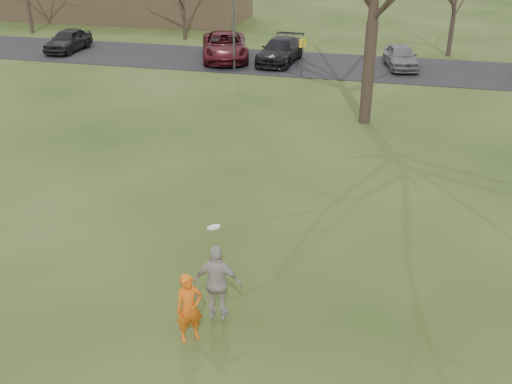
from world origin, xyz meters
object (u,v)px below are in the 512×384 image
player_defender (189,308)px  car_4 (401,57)px  car_3 (280,51)px  catching_play (218,283)px  car_0 (68,40)px  car_2 (225,46)px

player_defender → car_4: size_ratio=0.40×
car_3 → catching_play: (3.93, -24.55, 0.28)m
car_0 → car_4: size_ratio=1.06×
catching_play → car_0: bearing=126.3°
car_3 → car_4: (7.00, 0.33, -0.05)m
car_2 → car_4: size_ratio=1.48×
player_defender → car_3: (-3.52, 25.22, -0.03)m
player_defender → catching_play: (0.41, 0.67, 0.25)m
car_4 → catching_play: 25.07m
car_2 → car_4: bearing=-16.9°
catching_play → car_3: bearing=99.1°
player_defender → car_2: car_2 is taller
player_defender → car_2: bearing=67.9°
player_defender → car_0: 30.48m
car_2 → catching_play: size_ratio=2.49×
player_defender → car_3: player_defender is taller
player_defender → car_3: size_ratio=0.32×
player_defender → car_2: 26.13m
car_2 → car_3: size_ratio=1.18×
car_0 → car_2: size_ratio=0.72×
car_4 → car_0: bearing=168.6°
car_4 → catching_play: size_ratio=1.69×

